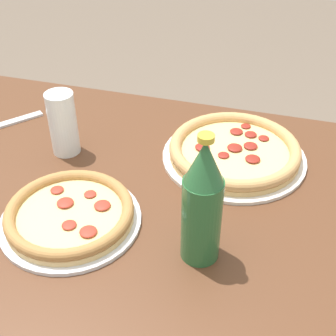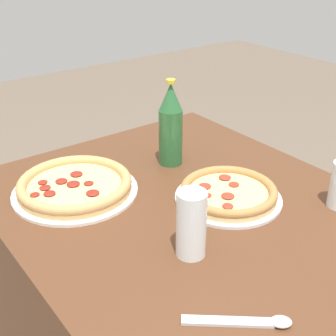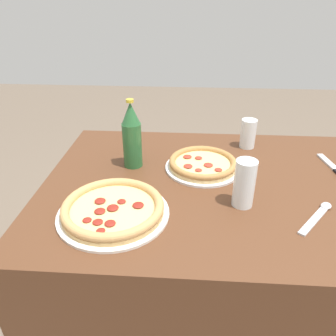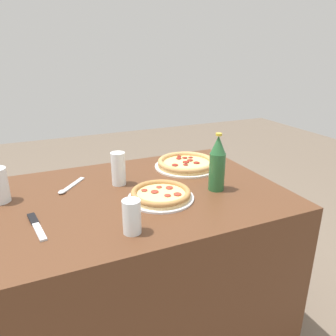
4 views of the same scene
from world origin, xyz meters
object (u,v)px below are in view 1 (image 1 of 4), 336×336
at_px(beer_bottle, 202,203).
at_px(pizza_pepperoni, 234,151).
at_px(pizza_salami, 70,215).
at_px(glass_red_wine, 63,126).

bearing_deg(beer_bottle, pizza_pepperoni, -91.79).
distance_m(pizza_salami, beer_bottle, 0.27).
xyz_separation_m(pizza_salami, beer_bottle, (-0.25, 0.01, 0.10)).
xyz_separation_m(pizza_pepperoni, pizza_salami, (0.26, 0.29, -0.00)).
xyz_separation_m(pizza_pepperoni, beer_bottle, (0.01, 0.30, 0.10)).
bearing_deg(pizza_salami, glass_red_wine, -62.23).
bearing_deg(glass_red_wine, pizza_pepperoni, -168.36).
xyz_separation_m(pizza_salami, glass_red_wine, (0.11, -0.21, 0.05)).
height_order(glass_red_wine, beer_bottle, beer_bottle).
height_order(pizza_salami, glass_red_wine, glass_red_wine).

